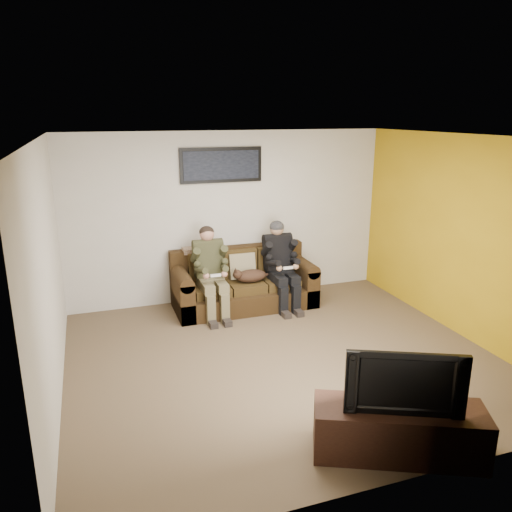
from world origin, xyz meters
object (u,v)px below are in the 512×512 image
object	(u,v)px
television	(403,378)
sofa	(243,285)
framed_poster	(221,165)
cat	(250,276)
person_right	(280,260)
tv_stand	(399,431)
person_left	(210,267)

from	to	relation	value
television	sofa	bearing A→B (deg)	118.04
framed_poster	television	size ratio (longest dim) A/B	1.28
cat	television	size ratio (longest dim) A/B	0.67
sofa	person_right	size ratio (longest dim) A/B	1.64
framed_poster	tv_stand	bearing A→B (deg)	-84.22
person_left	framed_poster	bearing A→B (deg)	58.93
person_left	person_right	xyz separation A→B (m)	(1.08, 0.00, 0.00)
person_left	cat	bearing A→B (deg)	-1.25
person_left	tv_stand	xyz separation A→B (m)	(0.76, -3.60, -0.49)
person_right	cat	world-z (taller)	person_right
sofa	person_right	distance (m)	0.69
person_right	tv_stand	world-z (taller)	person_right
sofa	person_right	bearing A→B (deg)	-17.95
person_right	framed_poster	world-z (taller)	framed_poster
person_right	framed_poster	distance (m)	1.67
sofa	cat	distance (m)	0.28
cat	person_left	bearing A→B (deg)	178.75
person_right	framed_poster	bearing A→B (deg)	142.63
sofa	framed_poster	bearing A→B (deg)	117.10
cat	television	world-z (taller)	television
tv_stand	television	distance (m)	0.51
television	tv_stand	bearing A→B (deg)	141.25
framed_poster	television	xyz separation A→B (m)	(0.42, -4.17, -1.37)
sofa	framed_poster	distance (m)	1.83
person_left	tv_stand	bearing A→B (deg)	-78.03
person_right	cat	size ratio (longest dim) A/B	1.95
sofa	tv_stand	xyz separation A→B (m)	(0.22, -3.78, -0.10)
sofa	tv_stand	bearing A→B (deg)	-86.64
framed_poster	sofa	bearing A→B (deg)	-62.90
tv_stand	sofa	bearing A→B (deg)	118.04
sofa	framed_poster	xyz separation A→B (m)	(-0.20, 0.39, 1.77)
sofa	television	bearing A→B (deg)	-86.64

